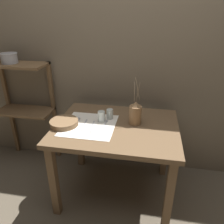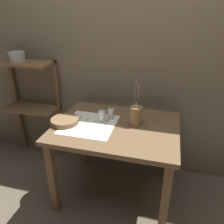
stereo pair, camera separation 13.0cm
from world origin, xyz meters
name	(u,v)px [view 1 (the left image)]	position (x,y,z in m)	size (l,w,h in m)	color
ground_plane	(116,190)	(0.00, 0.00, 0.00)	(12.00, 12.00, 0.00)	brown
stone_wall_back	(125,57)	(0.00, 0.51, 1.20)	(7.00, 0.06, 2.40)	#6B5E4C
wooden_table	(116,136)	(0.00, 0.00, 0.62)	(1.03, 0.80, 0.73)	brown
wooden_shelf_unit	(24,95)	(-1.04, 0.35, 0.79)	(0.58, 0.28, 1.14)	brown
linen_cloth	(89,125)	(-0.22, -0.04, 0.73)	(0.43, 0.45, 0.00)	white
pitcher_with_flowers	(135,113)	(0.15, 0.06, 0.82)	(0.10, 0.10, 0.41)	olive
wooden_bowl	(64,123)	(-0.43, -0.08, 0.75)	(0.24, 0.24, 0.04)	brown
glass_tumbler_near	(101,116)	(-0.14, 0.04, 0.78)	(0.06, 0.06, 0.09)	#B7C1BC
glass_tumbler_far	(110,114)	(-0.08, 0.11, 0.77)	(0.06, 0.06, 0.09)	#B7C1BC
spoon_outer	(78,121)	(-0.34, 0.01, 0.73)	(0.02, 0.20, 0.02)	#A8A8AD
knife_center	(84,125)	(-0.27, -0.05, 0.73)	(0.02, 0.19, 0.00)	#A8A8AD
fork_inner	(92,126)	(-0.19, -0.07, 0.73)	(0.04, 0.19, 0.00)	#A8A8AD
spoon_inner	(105,123)	(-0.10, 0.01, 0.73)	(0.04, 0.20, 0.02)	#A8A8AD
metal_pot_large	(9,58)	(-1.11, 0.32, 1.19)	(0.16, 0.16, 0.10)	#A8A8AD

